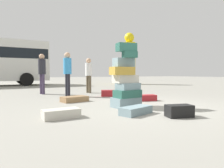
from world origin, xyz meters
TOP-DOWN VIEW (x-y plane):
  - ground_plane at (0.00, 0.00)m, footprint 80.00×80.00m
  - suitcase_tower at (-0.44, 0.28)m, footprint 0.79×0.58m
  - suitcase_slate_left_side at (-0.76, -0.66)m, footprint 0.82×0.56m
  - suitcase_cream_foreground_far at (-2.27, -0.29)m, footprint 0.72×0.37m
  - suitcase_maroon_foreground_near at (0.23, 2.64)m, footprint 0.60×0.50m
  - suitcase_maroon_right_side at (0.75, 0.97)m, footprint 0.66×0.43m
  - suitcase_black_white_trunk at (-0.15, -1.28)m, footprint 0.57×0.41m
  - suitcase_brown_upright_blue at (-1.33, 1.83)m, footprint 0.86×0.57m
  - person_bearded_onlooker at (-1.83, 4.65)m, footprint 0.30×0.33m
  - person_tourist_with_camera at (0.09, 4.27)m, footprint 0.30×0.34m
  - person_passerby_in_red at (-1.11, 3.37)m, footprint 0.30×0.34m
  - yellow_dummy_statue at (5.57, 9.52)m, footprint 1.38×1.38m

SIDE VIEW (x-z plane):
  - ground_plane at x=0.00m, z-range 0.00..0.00m
  - suitcase_brown_upright_blue at x=-1.33m, z-range 0.00..0.16m
  - suitcase_slate_left_side at x=-0.76m, z-range 0.00..0.17m
  - suitcase_cream_foreground_far at x=-2.27m, z-range 0.00..0.18m
  - suitcase_maroon_right_side at x=0.75m, z-range 0.00..0.19m
  - suitcase_maroon_foreground_near at x=0.23m, z-range 0.00..0.24m
  - suitcase_black_white_trunk at x=-0.15m, z-range 0.00..0.24m
  - suitcase_tower at x=-0.44m, z-range -0.14..1.50m
  - person_tourist_with_camera at x=0.09m, z-range 0.15..1.68m
  - person_passerby_in_red at x=-1.11m, z-range 0.16..1.82m
  - person_bearded_onlooker at x=-1.83m, z-range 0.16..1.84m
  - yellow_dummy_statue at x=5.57m, z-range -0.22..3.83m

